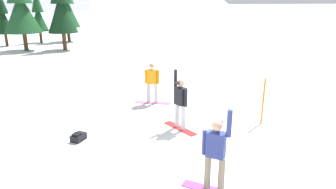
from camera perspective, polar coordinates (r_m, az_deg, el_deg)
ground_plane at (r=7.82m, az=1.51°, el=-14.58°), size 800.00×800.00×0.00m
snowboarder_foreground at (r=6.72m, az=9.06°, el=-11.10°), size 1.32×1.17×2.01m
snowboarder_midground at (r=9.86m, az=2.38°, el=-1.47°), size 0.83×1.44×2.01m
snowboarder_background at (r=12.44m, az=-3.06°, el=2.36°), size 1.50×0.85×1.73m
backpack_black at (r=9.73m, az=-16.77°, el=-7.78°), size 0.53×0.55×0.27m
trail_marker_pole at (r=10.80m, az=17.73°, el=-1.30°), size 0.06×0.06×1.66m
pine_tree_broad at (r=32.92m, az=-29.10°, el=13.09°), size 1.70×1.70×5.28m
pine_tree_tall at (r=33.88m, az=-18.95°, el=15.80°), size 2.60×2.60×6.82m
pine_tree_leaning at (r=34.07m, az=-23.62°, el=13.96°), size 1.79×1.79×5.36m
pine_tree_young at (r=27.95m, az=-19.82°, el=15.66°), size 2.52×2.52×6.91m
pine_tree_twin at (r=28.89m, az=-26.41°, el=15.02°), size 3.07×3.07×6.98m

